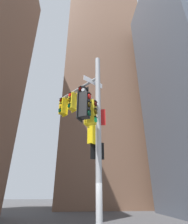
% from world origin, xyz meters
% --- Properties ---
extents(building_mid_block, '(15.24, 15.24, 51.45)m').
position_xyz_m(building_mid_block, '(3.84, 25.01, 25.72)').
color(building_mid_block, brown).
rests_on(building_mid_block, ground).
extents(signal_pole_assembly, '(2.46, 4.12, 8.62)m').
position_xyz_m(signal_pole_assembly, '(-0.52, 0.29, 5.26)').
color(signal_pole_assembly, '#9EA0A3').
rests_on(signal_pole_assembly, ground).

